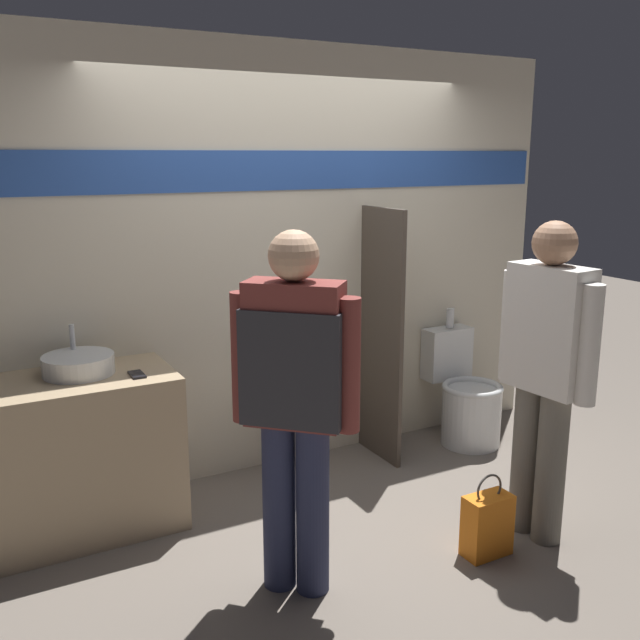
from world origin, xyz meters
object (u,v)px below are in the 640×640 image
(sink_basin, at_px, (78,364))
(toilet, at_px, (466,400))
(cell_phone, at_px, (137,374))
(urinal_near_counter, at_px, (282,358))
(person_with_lanyard, at_px, (545,369))
(shopping_bag, at_px, (487,524))
(person_in_vest, at_px, (295,389))

(sink_basin, relative_size, toilet, 0.40)
(cell_phone, height_order, urinal_near_counter, urinal_near_counter)
(person_with_lanyard, bearing_deg, toilet, -28.50)
(shopping_bag, bearing_deg, person_with_lanyard, 5.65)
(cell_phone, bearing_deg, sink_basin, 146.19)
(sink_basin, xyz_separation_m, shopping_bag, (1.73, -1.32, -0.76))
(cell_phone, height_order, person_in_vest, person_in_vest)
(urinal_near_counter, bearing_deg, sink_basin, -175.51)
(cell_phone, xyz_separation_m, person_in_vest, (0.48, -0.93, 0.11))
(toilet, bearing_deg, shopping_bag, -125.50)
(urinal_near_counter, distance_m, toilet, 1.45)
(toilet, relative_size, person_in_vest, 0.55)
(sink_basin, distance_m, person_in_vest, 1.33)
(cell_phone, bearing_deg, person_with_lanyard, -31.11)
(shopping_bag, bearing_deg, urinal_near_counter, 108.58)
(urinal_near_counter, bearing_deg, shopping_bag, -71.42)
(sink_basin, height_order, toilet, sink_basin)
(urinal_near_counter, distance_m, shopping_bag, 1.61)
(person_in_vest, bearing_deg, urinal_near_counter, -69.19)
(urinal_near_counter, relative_size, person_with_lanyard, 0.67)
(cell_phone, relative_size, person_with_lanyard, 0.08)
(toilet, relative_size, person_with_lanyard, 0.55)
(cell_phone, distance_m, shopping_bag, 1.99)
(person_with_lanyard, bearing_deg, cell_phone, 53.47)
(toilet, bearing_deg, person_with_lanyard, -113.08)
(person_with_lanyard, bearing_deg, person_in_vest, 76.98)
(sink_basin, xyz_separation_m, urinal_near_counter, (1.26, 0.10, -0.16))
(sink_basin, bearing_deg, person_in_vest, -56.08)
(urinal_near_counter, relative_size, person_in_vest, 0.67)
(sink_basin, bearing_deg, shopping_bag, -37.37)
(toilet, bearing_deg, urinal_near_counter, 172.16)
(person_with_lanyard, height_order, shopping_bag, person_with_lanyard)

